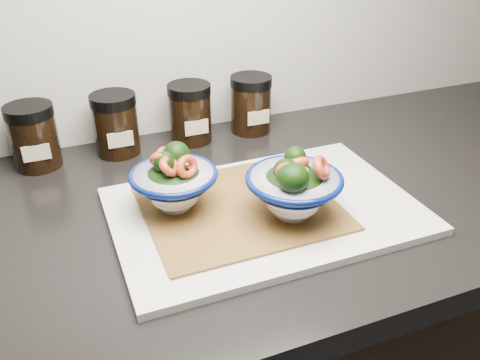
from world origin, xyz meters
name	(u,v)px	position (x,y,z in m)	size (l,w,h in m)	color
countertop	(178,224)	(0.00, 1.45, 0.88)	(3.50, 0.60, 0.04)	black
cutting_board	(265,211)	(0.12, 1.40, 0.91)	(0.45, 0.30, 0.01)	silver
bamboo_mat	(240,207)	(0.09, 1.41, 0.91)	(0.28, 0.24, 0.00)	olive
bowl_left	(174,182)	(0.00, 1.45, 0.96)	(0.13, 0.13, 0.10)	white
bowl_right	(294,188)	(0.15, 1.36, 0.96)	(0.14, 0.14, 0.10)	white
spice_jar_a	(34,136)	(-0.18, 1.69, 0.96)	(0.08, 0.08, 0.11)	black
spice_jar_b	(116,124)	(-0.04, 1.69, 0.96)	(0.08, 0.08, 0.11)	black
spice_jar_c	(190,113)	(0.10, 1.69, 0.96)	(0.08, 0.08, 0.11)	black
spice_jar_d	(251,104)	(0.22, 1.69, 0.96)	(0.08, 0.08, 0.11)	black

